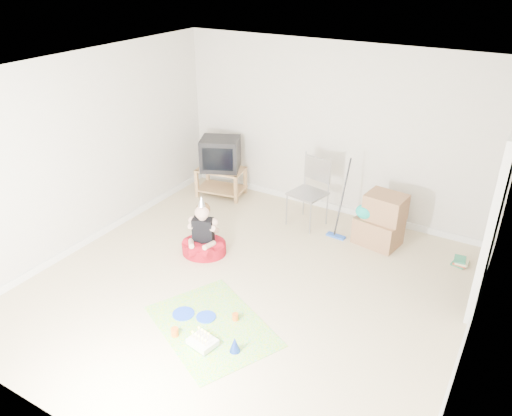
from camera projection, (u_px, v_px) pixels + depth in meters
The scene contains 16 objects.
ground at pixel (247, 288), 6.13m from camera, with size 5.00×5.00×0.00m, color beige.
doorway_recess at pixel (496, 224), 5.46m from camera, with size 0.02×0.90×2.05m, color black.
tv_stand at pixel (221, 180), 8.35m from camera, with size 0.83×0.60×0.48m.
crt_tv at pixel (220, 154), 8.14m from camera, with size 0.61×0.50×0.53m, color black.
folding_chair at pixel (308, 193), 7.33m from camera, with size 0.56×0.54×1.06m.
cardboard_boxes at pixel (380, 221), 6.91m from camera, with size 0.67×0.55×0.76m.
floor_mop at pixel (337, 221), 7.11m from camera, with size 0.28×0.37×1.11m.
book_pile at pixel (461, 261), 6.57m from camera, with size 0.21×0.25×0.10m.
seated_woman at pixel (204, 241), 6.75m from camera, with size 0.77×0.77×0.87m.
party_mat at pixel (212, 326), 5.50m from camera, with size 1.43×1.03×0.01m, color #EE329D.
birthday_cake at pixel (203, 343), 5.21m from camera, with size 0.32×0.27×0.14m.
blue_plate_near at pixel (206, 317), 5.62m from camera, with size 0.22×0.22×0.01m, color blue.
blue_plate_far at pixel (183, 314), 5.67m from camera, with size 0.25×0.25×0.01m, color blue.
orange_cup_near at pixel (235, 317), 5.57m from camera, with size 0.07×0.07×0.08m, color orange.
orange_cup_far at pixel (175, 332), 5.34m from camera, with size 0.08×0.08×0.09m, color orange.
blue_party_hat at pixel (235, 344), 5.11m from camera, with size 0.12×0.12×0.17m, color #1A35B6.
Camera 1 is at (2.64, -4.25, 3.67)m, focal length 35.00 mm.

